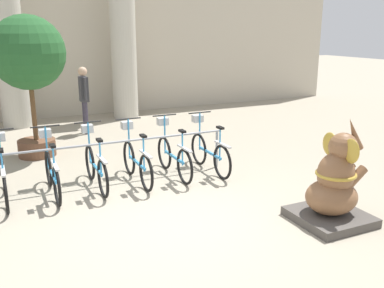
% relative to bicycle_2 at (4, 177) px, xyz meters
% --- Properties ---
extents(ground_plane, '(60.00, 60.00, 0.00)m').
position_rel_bicycle_2_xyz_m(ground_plane, '(2.14, -1.86, -0.41)').
color(ground_plane, '#9E937F').
extents(building_facade, '(20.00, 0.20, 6.00)m').
position_rel_bicycle_2_xyz_m(building_facade, '(2.14, 6.74, 2.59)').
color(building_facade, '#BCB29E').
rests_on(building_facade, ground_plane).
extents(column_left, '(0.96, 0.96, 5.16)m').
position_rel_bicycle_2_xyz_m(column_left, '(0.55, 5.74, 2.21)').
color(column_left, '#BCB7A8').
rests_on(column_left, ground_plane).
extents(column_right, '(0.96, 0.96, 5.16)m').
position_rel_bicycle_2_xyz_m(column_right, '(3.74, 5.74, 2.21)').
color(column_right, '#BCB7A8').
rests_on(column_right, ground_plane).
extents(bike_rack, '(5.74, 0.05, 0.77)m').
position_rel_bicycle_2_xyz_m(bike_rack, '(1.10, 0.09, 0.23)').
color(bike_rack, gray).
rests_on(bike_rack, ground_plane).
extents(bicycle_2, '(0.48, 1.64, 1.10)m').
position_rel_bicycle_2_xyz_m(bicycle_2, '(0.00, 0.00, 0.00)').
color(bicycle_2, black).
rests_on(bicycle_2, ground_plane).
extents(bicycle_3, '(0.48, 1.64, 1.10)m').
position_rel_bicycle_2_xyz_m(bicycle_3, '(0.73, -0.05, 0.00)').
color(bicycle_3, black).
rests_on(bicycle_3, ground_plane).
extents(bicycle_4, '(0.48, 1.64, 1.10)m').
position_rel_bicycle_2_xyz_m(bicycle_4, '(1.47, -0.01, 0.00)').
color(bicycle_4, black).
rests_on(bicycle_4, ground_plane).
extents(bicycle_5, '(0.48, 1.64, 1.10)m').
position_rel_bicycle_2_xyz_m(bicycle_5, '(2.20, -0.05, 0.00)').
color(bicycle_5, black).
rests_on(bicycle_5, ground_plane).
extents(bicycle_6, '(0.48, 1.64, 1.10)m').
position_rel_bicycle_2_xyz_m(bicycle_6, '(2.94, -0.01, 0.00)').
color(bicycle_6, black).
rests_on(bicycle_6, ground_plane).
extents(bicycle_7, '(0.48, 1.64, 1.10)m').
position_rel_bicycle_2_xyz_m(bicycle_7, '(3.67, -0.06, 0.00)').
color(bicycle_7, black).
rests_on(bicycle_7, ground_plane).
extents(elephant_statue, '(0.99, 0.99, 1.53)m').
position_rel_bicycle_2_xyz_m(elephant_statue, '(4.25, -2.82, 0.11)').
color(elephant_statue, '#4C4742').
rests_on(elephant_statue, ground_plane).
extents(person_pedestrian, '(0.23, 0.47, 1.75)m').
position_rel_bicycle_2_xyz_m(person_pedestrian, '(2.14, 4.08, 0.65)').
color(person_pedestrian, '#383342').
rests_on(person_pedestrian, ground_plane).
extents(potted_tree, '(1.54, 1.54, 2.99)m').
position_rel_bicycle_2_xyz_m(potted_tree, '(0.74, 2.45, 1.69)').
color(potted_tree, brown).
rests_on(potted_tree, ground_plane).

